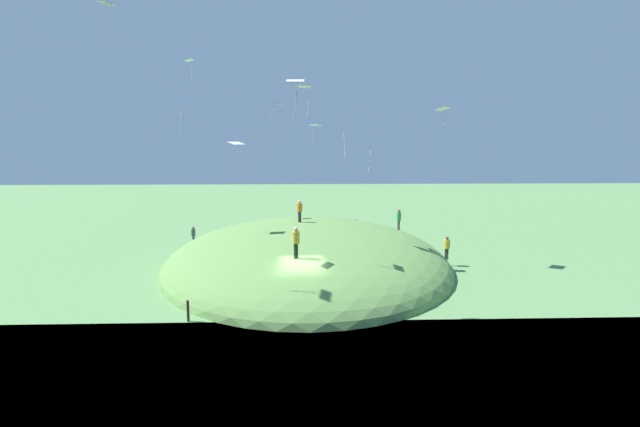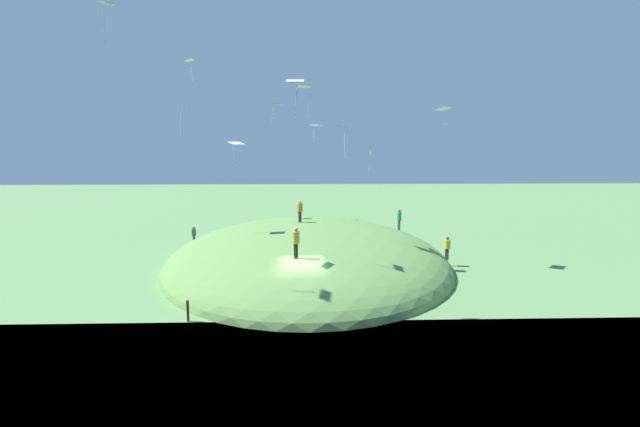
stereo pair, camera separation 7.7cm
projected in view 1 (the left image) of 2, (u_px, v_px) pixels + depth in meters
ground_plane at (301, 302)px, 29.33m from camera, size 160.00×160.00×0.00m
grass_hill at (307, 264)px, 38.39m from camera, size 27.95×20.75×5.84m
dirt_path at (346, 226)px, 54.98m from camera, size 10.20×3.59×0.04m
person_on_hilltop at (300, 208)px, 39.35m from camera, size 0.59×0.59×1.70m
person_near_shore at (399, 217)px, 43.41m from camera, size 0.49×0.49×1.78m
person_with_child at (296, 239)px, 29.67m from camera, size 0.61×0.61×1.83m
person_walking_path at (193, 233)px, 45.55m from camera, size 0.53×0.53×1.57m
person_watching_kites at (447, 245)px, 37.51m from camera, size 0.62×0.62×1.72m
kite_0 at (236, 146)px, 28.55m from camera, size 1.04×1.01×2.12m
kite_1 at (189, 61)px, 41.32m from camera, size 0.93×0.69×1.80m
kite_2 at (443, 109)px, 36.62m from camera, size 1.43×1.36×1.28m
kite_3 at (369, 149)px, 35.71m from camera, size 0.71×0.92×1.70m
kite_4 at (316, 126)px, 42.89m from camera, size 1.08×1.13×1.46m
kite_5 at (344, 128)px, 35.46m from camera, size 1.32×1.02×2.27m
kite_6 at (106, 7)px, 25.18m from camera, size 0.94×0.83×1.87m
kite_7 at (295, 83)px, 25.50m from camera, size 0.69×0.92×2.07m
kite_8 at (277, 105)px, 29.26m from camera, size 0.79×0.68×1.09m
kite_9 at (183, 108)px, 34.95m from camera, size 0.89×1.17×2.01m
kite_10 at (305, 89)px, 34.49m from camera, size 0.88×1.03×2.24m
mooring_post at (188, 311)px, 26.01m from camera, size 0.14×0.14×1.12m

